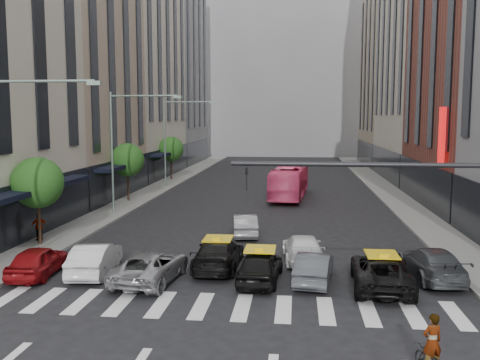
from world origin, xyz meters
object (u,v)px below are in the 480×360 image
(streetlamp_far, at_px, (174,131))
(car_white_front, at_px, (95,259))
(streetlamp_mid, at_px, (124,136))
(pedestrian_far, at_px, (39,227))
(car_red, at_px, (38,261))
(taxi_center, at_px, (260,266))
(streetlamp_near, at_px, (8,149))
(bus, at_px, (290,181))
(taxi_left, at_px, (218,254))

(streetlamp_far, distance_m, car_white_front, 31.46)
(streetlamp_mid, xyz_separation_m, pedestrian_far, (-2.19, -9.17, -4.94))
(streetlamp_far, distance_m, car_red, 31.85)
(streetlamp_mid, xyz_separation_m, taxi_center, (11.11, -15.25, -5.16))
(taxi_center, bearing_deg, streetlamp_near, 7.88)
(streetlamp_near, height_order, pedestrian_far, streetlamp_near)
(pedestrian_far, bearing_deg, streetlamp_mid, -132.43)
(streetlamp_near, height_order, bus, streetlamp_near)
(taxi_center, distance_m, bus, 25.24)
(taxi_left, bearing_deg, streetlamp_far, -72.46)
(streetlamp_mid, height_order, car_red, streetlamp_mid)
(pedestrian_far, bearing_deg, streetlamp_near, 78.80)
(streetlamp_mid, xyz_separation_m, bus, (12.05, 9.96, -4.37))
(streetlamp_mid, xyz_separation_m, streetlamp_far, (0.00, 16.00, 0.00))
(streetlamp_near, distance_m, streetlamp_far, 32.00)
(streetlamp_near, distance_m, pedestrian_far, 8.71)
(car_white_front, bearing_deg, taxi_center, 171.30)
(streetlamp_near, bearing_deg, car_white_front, 18.82)
(streetlamp_mid, bearing_deg, streetlamp_near, -90.00)
(taxi_center, relative_size, bus, 0.40)
(car_white_front, height_order, taxi_center, car_white_front)
(streetlamp_far, bearing_deg, bus, -26.59)
(car_red, relative_size, pedestrian_far, 2.57)
(streetlamp_far, relative_size, bus, 0.82)
(streetlamp_mid, bearing_deg, pedestrian_far, -103.43)
(streetlamp_far, bearing_deg, pedestrian_far, -94.97)
(streetlamp_mid, xyz_separation_m, car_red, (0.84, -15.41, -5.19))
(streetlamp_far, height_order, car_red, streetlamp_far)
(streetlamp_mid, height_order, taxi_left, streetlamp_mid)
(taxi_center, bearing_deg, taxi_left, -37.20)
(streetlamp_far, relative_size, pedestrian_far, 5.55)
(streetlamp_far, height_order, taxi_left, streetlamp_far)
(streetlamp_mid, distance_m, streetlamp_far, 16.00)
(car_white_front, relative_size, taxi_left, 0.89)
(car_white_front, xyz_separation_m, pedestrian_far, (-5.56, 5.68, 0.22))
(car_white_front, relative_size, taxi_center, 1.04)
(car_red, xyz_separation_m, pedestrian_far, (-3.03, 6.24, 0.25))
(taxi_left, xyz_separation_m, pedestrian_far, (-11.14, 4.18, 0.22))
(taxi_left, bearing_deg, car_white_front, 15.55)
(car_white_front, distance_m, bus, 26.31)
(taxi_center, xyz_separation_m, bus, (0.94, 25.21, 0.79))
(taxi_center, height_order, bus, bus)
(car_white_front, xyz_separation_m, taxi_center, (7.74, -0.39, -0.00))
(streetlamp_mid, relative_size, streetlamp_far, 1.00)
(bus, bearing_deg, taxi_left, 87.47)
(streetlamp_near, relative_size, bus, 0.82)
(streetlamp_near, bearing_deg, streetlamp_far, 90.00)
(taxi_center, bearing_deg, streetlamp_far, -66.42)
(car_white_front, distance_m, pedestrian_far, 7.95)
(streetlamp_near, distance_m, car_white_front, 6.27)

